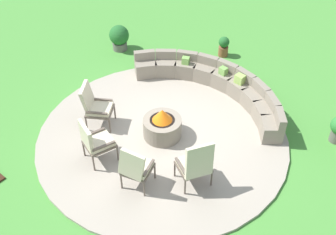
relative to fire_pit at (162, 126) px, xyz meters
The scene contains 10 objects.
ground_plane 0.35m from the fire_pit, ahead, with size 24.00×24.00×0.00m, color #478C38.
patio_circle 0.32m from the fire_pit, ahead, with size 5.63×5.63×0.06m, color #9E9384.
fire_pit is the anchor object (origin of this frame).
curved_stone_bench 2.06m from the fire_pit, 88.93° to the left, with size 4.46×1.52×0.66m.
lounge_chair_front_left 1.58m from the fire_pit, 155.47° to the right, with size 0.79×0.79×1.10m.
lounge_chair_front_right 1.58m from the fire_pit, 112.47° to the right, with size 0.70×0.74×1.07m.
lounge_chair_back_left 1.58m from the fire_pit, 69.73° to the right, with size 0.67×0.67×1.09m.
lounge_chair_back_right 1.59m from the fire_pit, 26.39° to the right, with size 0.77×0.81×1.15m.
potted_plant_2 3.88m from the fire_pit, 102.36° to the left, with size 0.31×0.31×0.60m.
potted_plant_3 4.04m from the fire_pit, 147.59° to the left, with size 0.58×0.58×0.76m.
Camera 1 is at (4.30, -5.15, 6.34)m, focal length 43.44 mm.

